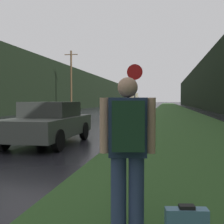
{
  "coord_description": "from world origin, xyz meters",
  "views": [
    {
      "loc": [
        6.31,
        -1.47,
        1.55
      ],
      "look_at": [
        3.41,
        13.65,
        0.92
      ],
      "focal_mm": 45.0,
      "sensor_mm": 36.0,
      "label": 1
    }
  ],
  "objects_px": {
    "hitchhiker_with_backpack": "(128,146)",
    "delivery_truck": "(133,100)",
    "car_passing_near": "(49,123)",
    "car_passing_far": "(121,110)",
    "stop_sign": "(135,92)"
  },
  "relations": [
    {
      "from": "hitchhiker_with_backpack",
      "to": "car_passing_near",
      "type": "height_order",
      "value": "hitchhiker_with_backpack"
    },
    {
      "from": "car_passing_near",
      "to": "car_passing_far",
      "type": "xyz_separation_m",
      "value": [
        0.0,
        16.52,
        -0.05
      ]
    },
    {
      "from": "stop_sign",
      "to": "delivery_truck",
      "type": "height_order",
      "value": "delivery_truck"
    },
    {
      "from": "hitchhiker_with_backpack",
      "to": "car_passing_near",
      "type": "bearing_deg",
      "value": 111.29
    },
    {
      "from": "hitchhiker_with_backpack",
      "to": "car_passing_far",
      "type": "bearing_deg",
      "value": 90.21
    },
    {
      "from": "delivery_truck",
      "to": "hitchhiker_with_backpack",
      "type": "bearing_deg",
      "value": -83.42
    },
    {
      "from": "car_passing_far",
      "to": "car_passing_near",
      "type": "bearing_deg",
      "value": 90.0
    },
    {
      "from": "hitchhiker_with_backpack",
      "to": "car_passing_far",
      "type": "height_order",
      "value": "hitchhiker_with_backpack"
    },
    {
      "from": "hitchhiker_with_backpack",
      "to": "delivery_truck",
      "type": "height_order",
      "value": "delivery_truck"
    },
    {
      "from": "stop_sign",
      "to": "hitchhiker_with_backpack",
      "type": "height_order",
      "value": "stop_sign"
    },
    {
      "from": "stop_sign",
      "to": "car_passing_far",
      "type": "xyz_separation_m",
      "value": [
        -2.73,
        13.41,
        -1.24
      ]
    },
    {
      "from": "car_passing_near",
      "to": "car_passing_far",
      "type": "bearing_deg",
      "value": -90.0
    },
    {
      "from": "hitchhiker_with_backpack",
      "to": "delivery_truck",
      "type": "xyz_separation_m",
      "value": [
        -8.11,
        70.29,
        0.78
      ]
    },
    {
      "from": "car_passing_far",
      "to": "hitchhiker_with_backpack",
      "type": "bearing_deg",
      "value": 99.17
    },
    {
      "from": "hitchhiker_with_backpack",
      "to": "car_passing_far",
      "type": "relative_size",
      "value": 0.38
    }
  ]
}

